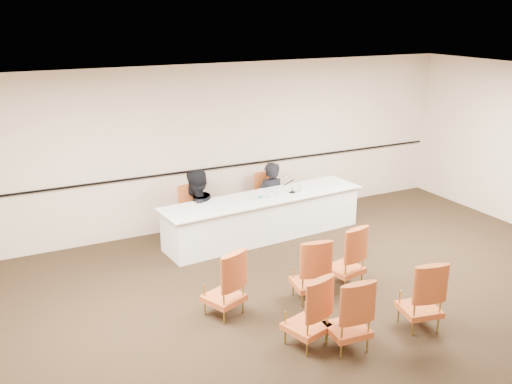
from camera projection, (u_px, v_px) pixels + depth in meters
floor at (336, 319)px, 7.54m from camera, size 10.00×10.00×0.00m
ceiling at (347, 91)px, 6.62m from camera, size 10.00×10.00×0.00m
wall_back at (215, 146)px, 10.48m from camera, size 10.00×0.04×3.00m
wall_rail at (217, 168)px, 10.57m from camera, size 9.80×0.04×0.03m
panel_table at (264, 217)px, 10.15m from camera, size 3.82×1.16×0.75m
panelist_main at (270, 204)px, 10.85m from camera, size 0.63×0.44×1.64m
panelist_main_chair at (270, 199)px, 10.82m from camera, size 0.54×0.54×0.95m
panelist_second at (196, 219)px, 10.07m from camera, size 1.07×0.97×1.79m
panelist_second_chair at (195, 213)px, 10.04m from camera, size 0.54×0.54×0.95m
papers at (283, 193)px, 10.22m from camera, size 0.31×0.23×0.00m
microphone at (292, 185)px, 10.20m from camera, size 0.18×0.24×0.30m
water_bottle at (260, 194)px, 9.85m from camera, size 0.08×0.08×0.20m
drinking_glass at (271, 195)px, 9.99m from camera, size 0.08×0.08×0.10m
coffee_cup at (302, 188)px, 10.28m from camera, size 0.10×0.10×0.13m
aud_chair_front_left at (223, 282)px, 7.50m from camera, size 0.65×0.65×0.95m
aud_chair_front_mid at (310, 269)px, 7.90m from camera, size 0.58×0.58×0.95m
aud_chair_front_right at (345, 255)px, 8.34m from camera, size 0.59×0.59×0.95m
aud_chair_back_left at (307, 310)px, 6.82m from camera, size 0.62×0.62×0.95m
aud_chair_back_mid at (348, 313)px, 6.76m from camera, size 0.54×0.54×0.95m
aud_chair_back_right at (420, 293)px, 7.22m from camera, size 0.59×0.59×0.95m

